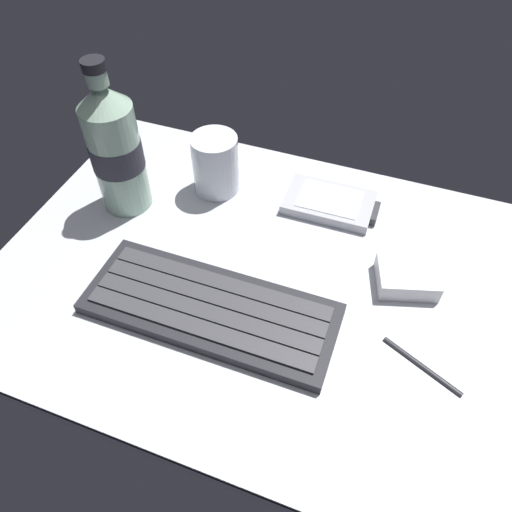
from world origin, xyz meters
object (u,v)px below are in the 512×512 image
at_px(keyboard, 211,308).
at_px(water_bottle, 115,149).
at_px(charger_block, 407,277).
at_px(juice_cup, 216,166).
at_px(handheld_device, 330,203).
at_px(stylus_pen, 422,365).

height_order(keyboard, water_bottle, water_bottle).
relative_size(keyboard, charger_block, 4.15).
relative_size(juice_cup, charger_block, 1.21).
bearing_deg(charger_block, juice_cup, 163.73).
distance_m(juice_cup, water_bottle, 0.14).
xyz_separation_m(keyboard, handheld_device, (0.08, 0.22, -0.00)).
height_order(juice_cup, water_bottle, water_bottle).
relative_size(keyboard, water_bottle, 1.40).
xyz_separation_m(juice_cup, stylus_pen, (0.32, -0.19, -0.04)).
bearing_deg(handheld_device, juice_cup, -173.79).
relative_size(juice_cup, water_bottle, 0.41).
height_order(handheld_device, charger_block, charger_block).
bearing_deg(handheld_device, stylus_pen, -53.21).
bearing_deg(handheld_device, water_bottle, -161.69).
xyz_separation_m(handheld_device, stylus_pen, (0.15, -0.21, -0.00)).
xyz_separation_m(keyboard, stylus_pen, (0.24, 0.01, -0.00)).
relative_size(keyboard, handheld_device, 2.26).
bearing_deg(stylus_pen, keyboard, -152.20).
bearing_deg(juice_cup, stylus_pen, -30.79).
xyz_separation_m(keyboard, juice_cup, (-0.08, 0.20, 0.03)).
relative_size(handheld_device, juice_cup, 1.51).
relative_size(keyboard, juice_cup, 3.42).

